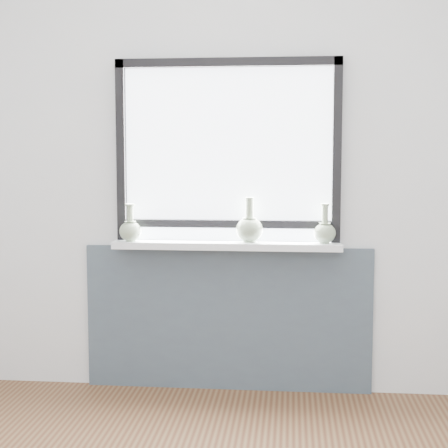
# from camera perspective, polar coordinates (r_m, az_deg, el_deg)

# --- Properties ---
(back_wall) EXTENTS (3.60, 0.02, 2.60)m
(back_wall) POSITION_cam_1_polar(r_m,az_deg,el_deg) (4.03, 0.36, 4.34)
(back_wall) COLOR silver
(back_wall) RESTS_ON ground
(apron_panel) EXTENTS (1.70, 0.03, 0.86)m
(apron_panel) POSITION_cam_1_polar(r_m,az_deg,el_deg) (4.12, 0.32, -7.87)
(apron_panel) COLOR #3F4E5A
(apron_panel) RESTS_ON ground
(windowsill) EXTENTS (1.32, 0.18, 0.04)m
(windowsill) POSITION_cam_1_polar(r_m,az_deg,el_deg) (3.96, 0.23, -1.78)
(windowsill) COLOR white
(windowsill) RESTS_ON apron_panel
(window) EXTENTS (1.30, 0.06, 1.05)m
(window) POSITION_cam_1_polar(r_m,az_deg,el_deg) (3.99, 0.32, 6.35)
(window) COLOR black
(window) RESTS_ON windowsill
(vase_a) EXTENTS (0.13, 0.13, 0.22)m
(vase_a) POSITION_cam_1_polar(r_m,az_deg,el_deg) (4.02, -7.79, -0.44)
(vase_a) COLOR #98AF8B
(vase_a) RESTS_ON windowsill
(vase_b) EXTENTS (0.16, 0.16, 0.26)m
(vase_b) POSITION_cam_1_polar(r_m,az_deg,el_deg) (3.95, 2.13, -0.31)
(vase_b) COLOR #98AF8B
(vase_b) RESTS_ON windowsill
(vase_c) EXTENTS (0.13, 0.13, 0.23)m
(vase_c) POSITION_cam_1_polar(r_m,az_deg,el_deg) (3.93, 8.37, -0.59)
(vase_c) COLOR #98AF8B
(vase_c) RESTS_ON windowsill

